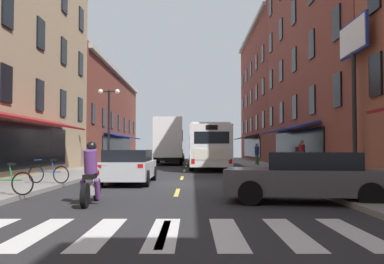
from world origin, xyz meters
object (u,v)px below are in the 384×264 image
object	(u,v)px
sedan_mid	(308,177)
bicycle_mid	(6,182)
billboard_sign	(354,60)
sedan_far	(129,166)
pedestrian_mid	(257,154)
transit_bus	(208,146)
motorcycle_rider	(92,177)
box_truck	(169,141)
street_lamp_twin	(109,124)
bicycle_near	(49,174)
sedan_near	(175,155)
pedestrian_near	(302,155)

from	to	relation	value
sedan_mid	bicycle_mid	world-z (taller)	sedan_mid
billboard_sign	sedan_far	distance (m)	10.18
pedestrian_mid	transit_bus	bearing A→B (deg)	-86.72
motorcycle_rider	sedan_far	bearing A→B (deg)	89.84
box_truck	bicycle_mid	size ratio (longest dim) A/B	4.54
motorcycle_rider	street_lamp_twin	size ratio (longest dim) A/B	0.40
bicycle_mid	pedestrian_mid	distance (m)	23.67
sedan_mid	motorcycle_rider	bearing A→B (deg)	-176.23
box_truck	transit_bus	bearing A→B (deg)	-64.24
transit_bus	bicycle_near	size ratio (longest dim) A/B	7.27
billboard_sign	sedan_mid	xyz separation A→B (m)	(-3.41, -5.29, -4.36)
sedan_near	motorcycle_rider	distance (m)	34.10
pedestrian_mid	pedestrian_near	bearing A→B (deg)	-26.36
motorcycle_rider	bicycle_mid	size ratio (longest dim) A/B	1.21
billboard_sign	pedestrian_mid	size ratio (longest dim) A/B	3.76
box_truck	sedan_mid	distance (m)	26.07
bicycle_near	sedan_far	bearing A→B (deg)	26.86
sedan_near	bicycle_mid	bearing A→B (deg)	-95.95
bicycle_near	pedestrian_mid	world-z (taller)	pedestrian_mid
motorcycle_rider	pedestrian_mid	world-z (taller)	pedestrian_mid
billboard_sign	pedestrian_mid	bearing A→B (deg)	94.65
box_truck	pedestrian_near	size ratio (longest dim) A/B	4.34
sedan_far	bicycle_near	size ratio (longest dim) A/B	2.69
sedan_near	pedestrian_mid	size ratio (longest dim) A/B	2.53
pedestrian_mid	street_lamp_twin	distance (m)	12.52
motorcycle_rider	bicycle_near	bearing A→B (deg)	120.26
bicycle_mid	pedestrian_near	xyz separation A→B (m)	(11.46, 11.27, 0.59)
billboard_sign	pedestrian_near	xyz separation A→B (m)	(-0.42, 6.50, -3.97)
transit_bus	motorcycle_rider	size ratio (longest dim) A/B	5.91
bicycle_near	street_lamp_twin	xyz separation A→B (m)	(0.02, 11.01, 2.52)
transit_bus	sedan_near	world-z (taller)	transit_bus
sedan_mid	bicycle_mid	bearing A→B (deg)	176.55
box_truck	pedestrian_near	distance (m)	16.02
billboard_sign	transit_bus	size ratio (longest dim) A/B	0.53
bicycle_near	pedestrian_mid	distance (m)	20.31
sedan_far	bicycle_mid	xyz separation A→B (m)	(-2.69, -5.36, -0.21)
sedan_near	street_lamp_twin	bearing A→B (deg)	-101.08
sedan_near	pedestrian_near	xyz separation A→B (m)	(8.00, -21.93, 0.40)
sedan_mid	pedestrian_mid	bearing A→B (deg)	84.53
transit_bus	sedan_mid	distance (m)	18.98
sedan_far	bicycle_mid	bearing A→B (deg)	-116.65
bicycle_near	pedestrian_mid	size ratio (longest dim) A/B	0.97
street_lamp_twin	motorcycle_rider	bearing A→B (deg)	-80.01
box_truck	bicycle_mid	bearing A→B (deg)	-97.41
pedestrian_near	street_lamp_twin	bearing A→B (deg)	-68.11
bicycle_near	bicycle_mid	size ratio (longest dim) A/B	0.98
sedan_near	transit_bus	bearing A→B (deg)	-78.58
sedan_near	bicycle_mid	distance (m)	33.38
bicycle_mid	sedan_far	bearing A→B (deg)	63.35
motorcycle_rider	bicycle_mid	bearing A→B (deg)	161.54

